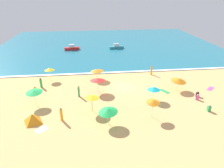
{
  "coord_description": "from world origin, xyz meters",
  "views": [
    {
      "loc": [
        -5.14,
        -28.34,
        14.0
      ],
      "look_at": [
        -2.0,
        -0.34,
        0.8
      ],
      "focal_mm": 32.05,
      "sensor_mm": 36.0,
      "label": 1
    }
  ],
  "objects_px": {
    "beachgoer_6": "(152,70)",
    "beach_umbrella_1": "(153,102)",
    "beach_umbrella_4": "(108,110)",
    "small_boat_0": "(116,47)",
    "beach_umbrella_8": "(97,70)",
    "beachgoer_7": "(209,108)",
    "beachgoer_5": "(79,91)",
    "small_boat_1": "(72,48)",
    "beach_umbrella_0": "(34,91)",
    "beachgoer_0": "(197,94)",
    "beachgoer_4": "(35,90)",
    "beachgoer_2": "(198,97)",
    "beach_umbrella_7": "(92,97)",
    "beachgoer_3": "(61,115)",
    "beach_umbrella_3": "(154,88)",
    "beachgoer_1": "(41,83)",
    "beach_umbrella_6": "(179,80)",
    "beach_umbrella_5": "(49,69)",
    "beach_umbrella_2": "(98,79)",
    "beach_tent": "(33,118)"
  },
  "relations": [
    {
      "from": "beachgoer_3",
      "to": "beachgoer_6",
      "type": "distance_m",
      "value": 19.45
    },
    {
      "from": "beach_umbrella_3",
      "to": "beachgoer_7",
      "type": "distance_m",
      "value": 7.37
    },
    {
      "from": "beach_umbrella_0",
      "to": "beachgoer_6",
      "type": "xyz_separation_m",
      "value": [
        18.53,
        8.72,
        -1.2
      ]
    },
    {
      "from": "beach_umbrella_2",
      "to": "beachgoer_4",
      "type": "xyz_separation_m",
      "value": [
        -9.45,
        0.9,
        -1.62
      ]
    },
    {
      "from": "beach_umbrella_3",
      "to": "beach_tent",
      "type": "height_order",
      "value": "beach_umbrella_3"
    },
    {
      "from": "beach_umbrella_2",
      "to": "beachgoer_4",
      "type": "distance_m",
      "value": 9.63
    },
    {
      "from": "beach_umbrella_1",
      "to": "beach_umbrella_3",
      "type": "bearing_deg",
      "value": 71.35
    },
    {
      "from": "beachgoer_6",
      "to": "beach_umbrella_1",
      "type": "bearing_deg",
      "value": -106.3
    },
    {
      "from": "beach_umbrella_8",
      "to": "beachgoer_7",
      "type": "xyz_separation_m",
      "value": [
        13.71,
        -11.65,
        -1.27
      ]
    },
    {
      "from": "beachgoer_5",
      "to": "beachgoer_6",
      "type": "bearing_deg",
      "value": 28.5
    },
    {
      "from": "beach_umbrella_0",
      "to": "beachgoer_7",
      "type": "xyz_separation_m",
      "value": [
        22.29,
        -4.08,
        -1.63
      ]
    },
    {
      "from": "beach_umbrella_4",
      "to": "small_boat_0",
      "type": "xyz_separation_m",
      "value": [
        5.25,
        32.45,
        -1.3
      ]
    },
    {
      "from": "beachgoer_2",
      "to": "small_boat_1",
      "type": "relative_size",
      "value": 0.22
    },
    {
      "from": "beach_umbrella_0",
      "to": "beachgoer_0",
      "type": "relative_size",
      "value": 3.2
    },
    {
      "from": "beach_umbrella_4",
      "to": "beachgoer_1",
      "type": "height_order",
      "value": "beach_umbrella_4"
    },
    {
      "from": "beach_umbrella_6",
      "to": "small_boat_1",
      "type": "relative_size",
      "value": 0.83
    },
    {
      "from": "beach_umbrella_2",
      "to": "beachgoer_5",
      "type": "xyz_separation_m",
      "value": [
        -2.82,
        -1.19,
        -1.2
      ]
    },
    {
      "from": "beach_tent",
      "to": "beachgoer_2",
      "type": "distance_m",
      "value": 21.95
    },
    {
      "from": "beach_umbrella_5",
      "to": "beach_umbrella_6",
      "type": "height_order",
      "value": "beach_umbrella_5"
    },
    {
      "from": "beach_umbrella_1",
      "to": "beach_umbrella_6",
      "type": "bearing_deg",
      "value": 47.58
    },
    {
      "from": "beachgoer_7",
      "to": "small_boat_0",
      "type": "bearing_deg",
      "value": 104.03
    },
    {
      "from": "beach_umbrella_8",
      "to": "beach_tent",
      "type": "height_order",
      "value": "beach_umbrella_8"
    },
    {
      "from": "beach_umbrella_4",
      "to": "beachgoer_1",
      "type": "distance_m",
      "value": 14.53
    },
    {
      "from": "beachgoer_3",
      "to": "beachgoer_4",
      "type": "height_order",
      "value": "beachgoer_3"
    },
    {
      "from": "beachgoer_2",
      "to": "beach_umbrella_8",
      "type": "bearing_deg",
      "value": 147.75
    },
    {
      "from": "beachgoer_7",
      "to": "beachgoer_4",
      "type": "bearing_deg",
      "value": 161.22
    },
    {
      "from": "beach_umbrella_8",
      "to": "beachgoer_6",
      "type": "height_order",
      "value": "beach_umbrella_8"
    },
    {
      "from": "beachgoer_5",
      "to": "small_boat_1",
      "type": "distance_m",
      "value": 25.55
    },
    {
      "from": "beach_umbrella_2",
      "to": "beach_tent",
      "type": "height_order",
      "value": "beach_umbrella_2"
    },
    {
      "from": "beach_umbrella_0",
      "to": "beachgoer_1",
      "type": "bearing_deg",
      "value": 94.26
    },
    {
      "from": "beach_umbrella_3",
      "to": "beachgoer_1",
      "type": "xyz_separation_m",
      "value": [
        -16.46,
        5.87,
        -1.02
      ]
    },
    {
      "from": "beach_umbrella_4",
      "to": "beachgoer_1",
      "type": "xyz_separation_m",
      "value": [
        -9.65,
        10.8,
        -1.09
      ]
    },
    {
      "from": "beach_umbrella_7",
      "to": "beach_umbrella_3",
      "type": "bearing_deg",
      "value": 12.85
    },
    {
      "from": "beach_umbrella_2",
      "to": "small_boat_1",
      "type": "height_order",
      "value": "beach_umbrella_2"
    },
    {
      "from": "beach_umbrella_4",
      "to": "beachgoer_4",
      "type": "bearing_deg",
      "value": 138.14
    },
    {
      "from": "beach_umbrella_4",
      "to": "beachgoer_6",
      "type": "bearing_deg",
      "value": 56.51
    },
    {
      "from": "beach_umbrella_7",
      "to": "small_boat_1",
      "type": "xyz_separation_m",
      "value": [
        -4.57,
        29.47,
        -1.5
      ]
    },
    {
      "from": "beach_umbrella_7",
      "to": "beachgoer_3",
      "type": "distance_m",
      "value": 4.2
    },
    {
      "from": "small_boat_0",
      "to": "beachgoer_4",
      "type": "bearing_deg",
      "value": -123.55
    },
    {
      "from": "beach_umbrella_0",
      "to": "beach_umbrella_6",
      "type": "height_order",
      "value": "beach_umbrella_0"
    },
    {
      "from": "beach_umbrella_1",
      "to": "beachgoer_0",
      "type": "bearing_deg",
      "value": 27.89
    },
    {
      "from": "beach_umbrella_4",
      "to": "beach_umbrella_3",
      "type": "bearing_deg",
      "value": 35.92
    },
    {
      "from": "beachgoer_4",
      "to": "beachgoer_2",
      "type": "bearing_deg",
      "value": -11.93
    },
    {
      "from": "beach_umbrella_6",
      "to": "beach_umbrella_5",
      "type": "bearing_deg",
      "value": 163.29
    },
    {
      "from": "beach_umbrella_3",
      "to": "beachgoer_0",
      "type": "xyz_separation_m",
      "value": [
        6.7,
        0.15,
        -1.42
      ]
    },
    {
      "from": "beach_umbrella_3",
      "to": "beachgoer_0",
      "type": "height_order",
      "value": "beach_umbrella_3"
    },
    {
      "from": "beach_umbrella_2",
      "to": "beachgoer_3",
      "type": "bearing_deg",
      "value": -123.52
    },
    {
      "from": "beachgoer_3",
      "to": "beachgoer_6",
      "type": "bearing_deg",
      "value": 41.05
    },
    {
      "from": "beach_umbrella_0",
      "to": "beach_umbrella_2",
      "type": "relative_size",
      "value": 1.13
    },
    {
      "from": "beach_umbrella_6",
      "to": "beach_umbrella_8",
      "type": "bearing_deg",
      "value": 155.98
    }
  ]
}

